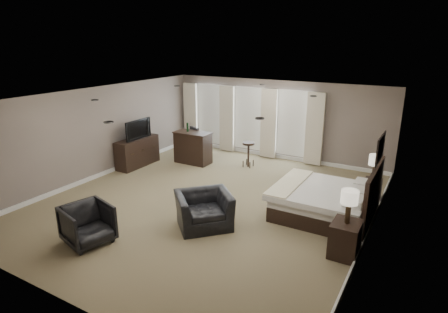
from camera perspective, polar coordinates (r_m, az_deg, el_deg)
The scene contains 16 objects.
room at distance 8.93m, azimuth -2.40°, elevation 0.75°, with size 7.60×8.60×2.64m.
window_bay at distance 12.91m, azimuth 3.64°, elevation 5.53°, with size 5.25×0.20×2.30m.
bed at distance 8.74m, azimuth 14.59°, elevation -4.62°, with size 2.08×1.99×1.33m, color silver.
nightstand_near at distance 7.43m, azimuth 17.97°, elevation -11.88°, with size 0.50×0.61×0.67m, color black.
nightstand_far at distance 10.07m, azimuth 21.60°, elevation -4.77°, with size 0.40×0.49×0.54m, color black.
lamp_near at distance 7.14m, azimuth 18.46°, elevation -7.30°, with size 0.31×0.31×0.64m, color beige.
lamp_far at distance 9.87m, azimuth 21.98°, elevation -1.58°, with size 0.31×0.31×0.65m, color beige.
wall_art at distance 8.21m, azimuth 22.68°, elevation 1.15°, with size 0.04×0.96×0.56m, color slate.
dresser at distance 12.16m, azimuth -13.05°, elevation 0.66°, with size 0.49×1.53×0.89m, color black.
tv at distance 12.02m, azimuth -13.21°, elevation 3.01°, with size 1.06×0.61×0.14m, color black.
armchair_near at distance 8.05m, azimuth -3.11°, elevation -7.30°, with size 1.14×0.74×1.00m, color black.
armchair_far at distance 7.90m, azimuth -20.10°, elevation -9.43°, with size 0.85×0.79×0.87m, color black.
bar_counter at distance 12.13m, azimuth -4.75°, elevation 1.38°, with size 1.19×0.62×1.03m, color black.
bar_stool_left at distance 12.49m, azimuth -2.74°, elevation 1.13°, with size 0.34×0.34×0.71m, color black.
bar_stool_right at distance 11.76m, azimuth 3.73°, elevation 0.29°, with size 0.38×0.38×0.80m, color black.
desk_chair at distance 12.66m, azimuth -3.62°, elevation 2.23°, with size 0.55×0.55×1.09m, color black.
Camera 1 is at (4.60, -7.21, 3.87)m, focal length 30.00 mm.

